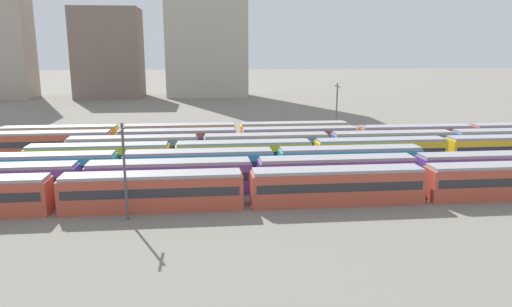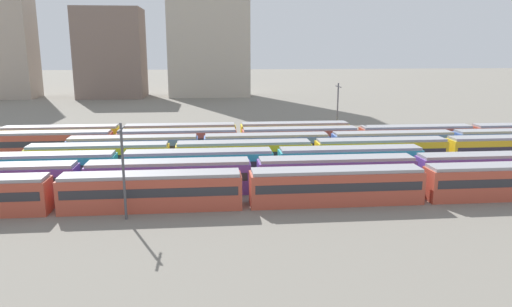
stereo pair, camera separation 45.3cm
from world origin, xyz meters
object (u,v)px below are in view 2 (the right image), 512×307
object	(u,v)px
train_track_4	(330,145)
catenary_pole_1	(338,109)
train_track_5	(358,138)
train_track_1	(415,171)
train_track_0	(246,188)
train_track_2	(199,165)
train_track_3	(446,150)
train_track_6	(181,135)
catenary_pole_0	(123,166)

from	to	relation	value
train_track_4	catenary_pole_1	bearing A→B (deg)	71.14
train_track_5	catenary_pole_1	world-z (taller)	catenary_pole_1
train_track_1	train_track_5	distance (m)	20.80
train_track_0	train_track_1	distance (m)	20.90
train_track_2	train_track_3	size ratio (longest dim) A/B	0.50
train_track_6	catenary_pole_1	size ratio (longest dim) A/B	5.57
train_track_0	train_track_6	distance (m)	32.29
catenary_pole_0	train_track_1	bearing A→B (deg)	14.07
train_track_5	catenary_pole_0	world-z (taller)	catenary_pole_0
train_track_2	train_track_3	bearing A→B (deg)	8.64
train_track_1	catenary_pole_0	size ratio (longest dim) A/B	12.14
train_track_1	catenary_pole_1	distance (m)	29.01
train_track_0	train_track_1	xyz separation A→B (m)	(20.25, 5.20, 0.00)
train_track_0	train_track_4	world-z (taller)	same
train_track_0	train_track_2	xyz separation A→B (m)	(-4.93, 10.40, -0.00)
catenary_pole_0	train_track_4	bearing A→B (deg)	42.58
train_track_3	train_track_0	bearing A→B (deg)	-151.97
train_track_0	catenary_pole_1	xyz separation A→B (m)	(18.55, 33.93, 3.65)
train_track_0	catenary_pole_1	distance (m)	38.84
train_track_0	train_track_6	xyz separation A→B (m)	(-8.30, 31.20, -0.00)
catenary_pole_0	catenary_pole_1	xyz separation A→B (m)	(30.14, 36.71, 0.39)
catenary_pole_1	train_track_4	bearing A→B (deg)	-108.86
train_track_0	catenary_pole_0	bearing A→B (deg)	-166.52
train_track_3	catenary_pole_1	distance (m)	21.56
train_track_0	catenary_pole_0	size ratio (longest dim) A/B	8.06
train_track_1	train_track_6	world-z (taller)	same
train_track_6	catenary_pole_1	xyz separation A→B (m)	(26.85, 2.73, 3.65)
train_track_4	catenary_pole_0	distance (m)	35.00
train_track_3	catenary_pole_1	bearing A→B (deg)	120.40
train_track_6	catenary_pole_1	bearing A→B (deg)	5.81
train_track_2	catenary_pole_1	world-z (taller)	catenary_pole_1
train_track_1	train_track_5	bearing A→B (deg)	90.91
catenary_pole_0	catenary_pole_1	distance (m)	47.50
train_track_6	train_track_5	bearing A→B (deg)	-10.44
train_track_0	train_track_5	bearing A→B (deg)	52.55
train_track_3	train_track_1	bearing A→B (deg)	-131.05
train_track_0	train_track_2	world-z (taller)	same
train_track_1	train_track_2	bearing A→B (deg)	168.33
train_track_5	catenary_pole_0	bearing A→B (deg)	-137.59
train_track_1	catenary_pole_0	xyz separation A→B (m)	(-31.84, -7.98, 3.26)
train_track_0	train_track_5	world-z (taller)	same
train_track_1	train_track_4	world-z (taller)	same
train_track_0	train_track_4	distance (m)	25.11
train_track_4	catenary_pole_0	xyz separation A→B (m)	(-25.66, -23.58, 3.26)
catenary_pole_0	train_track_6	bearing A→B (deg)	84.46
train_track_2	train_track_1	bearing A→B (deg)	-11.67
train_track_4	catenary_pole_1	distance (m)	14.35
train_track_2	catenary_pole_1	distance (m)	33.44
train_track_5	train_track_6	world-z (taller)	same
train_track_4	train_track_5	size ratio (longest dim) A/B	0.66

